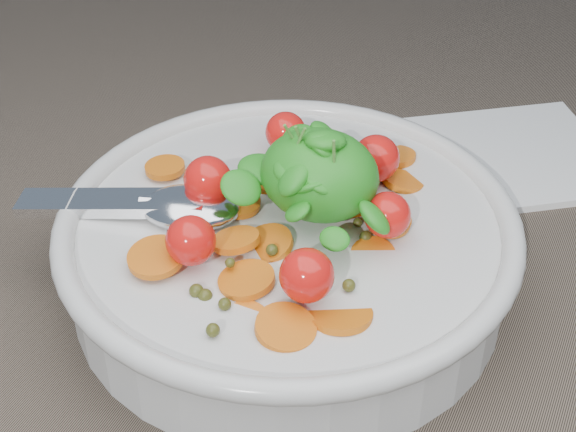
% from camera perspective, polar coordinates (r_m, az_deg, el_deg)
% --- Properties ---
extents(ground, '(6.00, 6.00, 0.00)m').
position_cam_1_polar(ground, '(0.56, 3.49, -4.37)').
color(ground, brown).
rests_on(ground, ground).
extents(bowl, '(0.30, 0.28, 0.12)m').
position_cam_1_polar(bowl, '(0.53, 0.02, -1.92)').
color(bowl, silver).
rests_on(bowl, ground).
extents(napkin, '(0.20, 0.19, 0.01)m').
position_cam_1_polar(napkin, '(0.69, 14.00, 3.73)').
color(napkin, white).
rests_on(napkin, ground).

